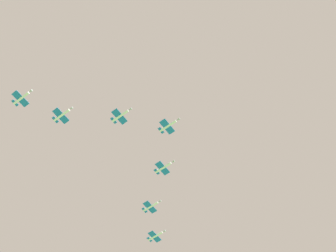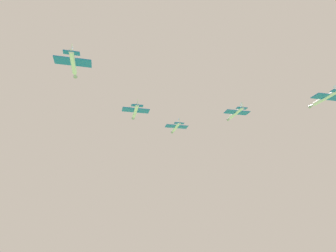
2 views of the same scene
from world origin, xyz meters
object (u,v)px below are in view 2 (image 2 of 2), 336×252
at_px(jet_port_outer, 73,63).
at_px(jet_starboard_outer, 325,98).
at_px(jet_port_inner, 135,111).
at_px(jet_lead, 176,127).
at_px(jet_starboard_inner, 236,113).

distance_m(jet_port_outer, jet_starboard_outer, 64.32).
bearing_deg(jet_port_inner, jet_port_outer, -129.20).
bearing_deg(jet_lead, jet_port_inner, -138.04).
xyz_separation_m(jet_starboard_inner, jet_port_outer, (38.91, -34.64, -0.32)).
bearing_deg(jet_port_inner, jet_lead, 41.96).
bearing_deg(jet_starboard_inner, jet_port_inner, -180.00).
height_order(jet_port_inner, jet_starboard_inner, jet_starboard_inner).
xyz_separation_m(jet_starboard_inner, jet_starboard_outer, (10.63, 23.11, -1.95)).
height_order(jet_starboard_inner, jet_starboard_outer, jet_starboard_inner).
xyz_separation_m(jet_port_inner, jet_starboard_outer, (-3.51, 51.98, 0.32)).
height_order(jet_starboard_inner, jet_port_outer, jet_starboard_inner).
bearing_deg(jet_lead, jet_port_outer, -133.26).
distance_m(jet_starboard_inner, jet_starboard_outer, 25.51).
xyz_separation_m(jet_lead, jet_starboard_inner, (5.91, 20.79, 1.13)).
distance_m(jet_port_inner, jet_starboard_inner, 32.23).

